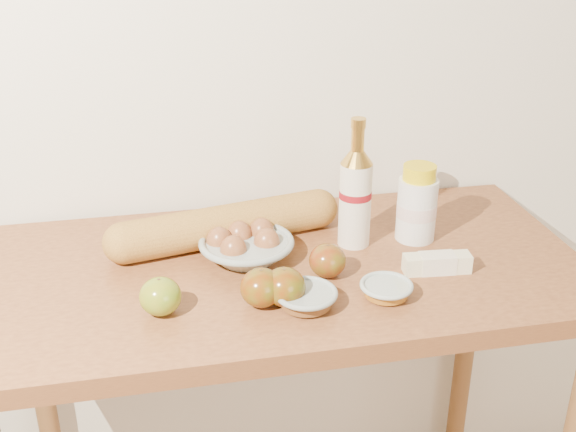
% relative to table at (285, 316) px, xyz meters
% --- Properties ---
extents(back_wall, '(3.50, 0.02, 2.60)m').
position_rel_table_xyz_m(back_wall, '(0.00, 0.33, 0.52)').
color(back_wall, beige).
rests_on(back_wall, ground).
extents(table, '(1.20, 0.60, 0.90)m').
position_rel_table_xyz_m(table, '(0.00, 0.00, 0.00)').
color(table, brown).
rests_on(table, ground).
extents(bourbon_bottle, '(0.08, 0.08, 0.27)m').
position_rel_table_xyz_m(bourbon_bottle, '(0.16, 0.06, 0.24)').
color(bourbon_bottle, beige).
rests_on(bourbon_bottle, table).
extents(cream_bottle, '(0.11, 0.11, 0.17)m').
position_rel_table_xyz_m(cream_bottle, '(0.29, 0.06, 0.20)').
color(cream_bottle, silver).
rests_on(cream_bottle, table).
extents(egg_bowl, '(0.24, 0.24, 0.07)m').
position_rel_table_xyz_m(egg_bowl, '(-0.07, 0.04, 0.15)').
color(egg_bowl, gray).
rests_on(egg_bowl, table).
extents(baguette, '(0.52, 0.19, 0.09)m').
position_rel_table_xyz_m(baguette, '(-0.10, 0.11, 0.17)').
color(baguette, '#B88538').
rests_on(baguette, table).
extents(apple_yellowgreen, '(0.09, 0.09, 0.07)m').
position_rel_table_xyz_m(apple_yellowgreen, '(-0.25, -0.13, 0.16)').
color(apple_yellowgreen, olive).
rests_on(apple_yellowgreen, table).
extents(apple_redgreen_front, '(0.10, 0.10, 0.07)m').
position_rel_table_xyz_m(apple_redgreen_front, '(-0.03, -0.15, 0.16)').
color(apple_redgreen_front, maroon).
rests_on(apple_redgreen_front, table).
extents(apple_redgreen_right, '(0.09, 0.09, 0.07)m').
position_rel_table_xyz_m(apple_redgreen_right, '(0.07, -0.06, 0.16)').
color(apple_redgreen_right, maroon).
rests_on(apple_redgreen_right, table).
extents(sugar_bowl, '(0.12, 0.12, 0.03)m').
position_rel_table_xyz_m(sugar_bowl, '(0.01, -0.16, 0.14)').
color(sugar_bowl, gray).
rests_on(sugar_bowl, table).
extents(syrup_bowl, '(0.11, 0.11, 0.03)m').
position_rel_table_xyz_m(syrup_bowl, '(0.16, -0.16, 0.14)').
color(syrup_bowl, '#98A6A1').
rests_on(syrup_bowl, table).
extents(butter_stick, '(0.13, 0.05, 0.04)m').
position_rel_table_xyz_m(butter_stick, '(0.28, -0.09, 0.14)').
color(butter_stick, beige).
rests_on(butter_stick, table).
extents(apple_extra, '(0.10, 0.10, 0.07)m').
position_rel_table_xyz_m(apple_extra, '(-0.07, -0.14, 0.16)').
color(apple_extra, maroon).
rests_on(apple_extra, table).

